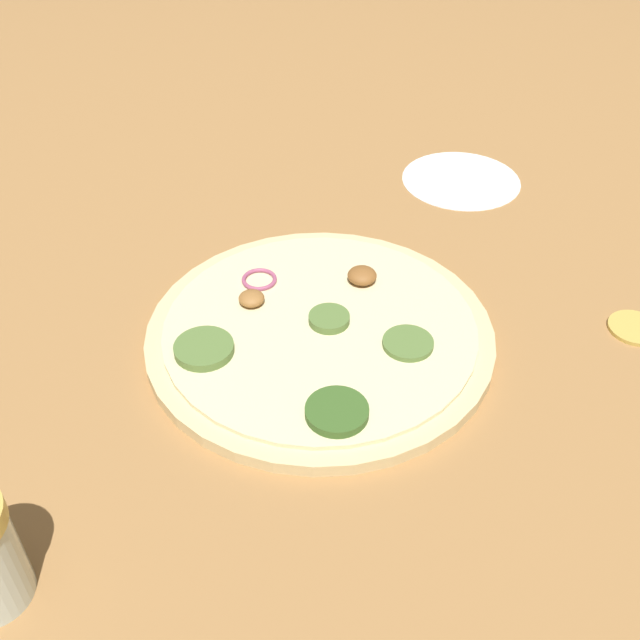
# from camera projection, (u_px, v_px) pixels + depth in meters

# --- Properties ---
(ground_plane) EXTENTS (3.00, 3.00, 0.00)m
(ground_plane) POSITION_uv_depth(u_px,v_px,m) (320.00, 339.00, 0.63)
(ground_plane) COLOR #9E703F
(pizza) EXTENTS (0.29, 0.29, 0.03)m
(pizza) POSITION_uv_depth(u_px,v_px,m) (319.00, 333.00, 0.63)
(pizza) COLOR beige
(pizza) RESTS_ON ground_plane
(loose_cap) EXTENTS (0.05, 0.05, 0.01)m
(loose_cap) POSITION_uv_depth(u_px,v_px,m) (635.00, 326.00, 0.64)
(loose_cap) COLOR gold
(loose_cap) RESTS_ON ground_plane
(flour_patch) EXTENTS (0.13, 0.13, 0.00)m
(flour_patch) POSITION_uv_depth(u_px,v_px,m) (461.00, 180.00, 0.84)
(flour_patch) COLOR white
(flour_patch) RESTS_ON ground_plane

